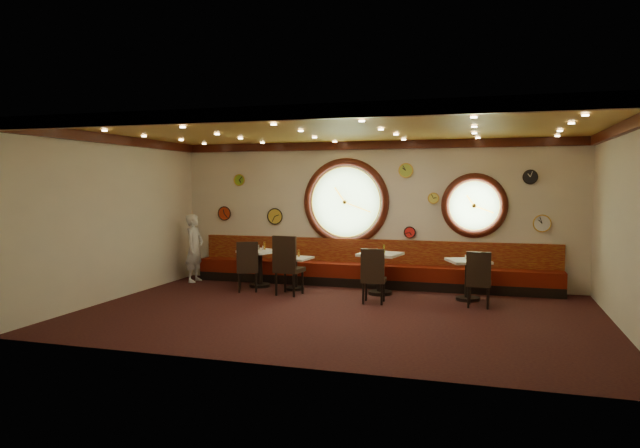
{
  "coord_description": "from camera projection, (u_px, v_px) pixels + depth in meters",
  "views": [
    {
      "loc": [
        2.52,
        -9.49,
        2.25
      ],
      "look_at": [
        -0.56,
        0.8,
        1.5
      ],
      "focal_mm": 32.0,
      "sensor_mm": 36.0,
      "label": 1
    }
  ],
  "objects": [
    {
      "name": "floor",
      "position": [
        337.0,
        313.0,
        9.95
      ],
      "size": [
        9.0,
        6.0,
        0.0
      ],
      "primitive_type": "cube",
      "color": "black",
      "rests_on": "ground"
    },
    {
      "name": "ceiling",
      "position": [
        338.0,
        129.0,
        9.72
      ],
      "size": [
        9.0,
        6.0,
        0.02
      ],
      "primitive_type": "cube",
      "color": "#BC8335",
      "rests_on": "wall_back"
    },
    {
      "name": "wall_back",
      "position": [
        372.0,
        213.0,
        12.7
      ],
      "size": [
        9.0,
        0.02,
        3.2
      ],
      "primitive_type": "cube",
      "color": "beige",
      "rests_on": "floor"
    },
    {
      "name": "wall_front",
      "position": [
        275.0,
        237.0,
        6.97
      ],
      "size": [
        9.0,
        0.02,
        3.2
      ],
      "primitive_type": "cube",
      "color": "beige",
      "rests_on": "floor"
    },
    {
      "name": "wall_left",
      "position": [
        115.0,
        218.0,
        11.12
      ],
      "size": [
        0.02,
        6.0,
        3.2
      ],
      "primitive_type": "cube",
      "color": "beige",
      "rests_on": "floor"
    },
    {
      "name": "wall_right",
      "position": [
        627.0,
        228.0,
        8.55
      ],
      "size": [
        0.02,
        6.0,
        3.2
      ],
      "primitive_type": "cube",
      "color": "beige",
      "rests_on": "floor"
    },
    {
      "name": "molding_back",
      "position": [
        372.0,
        145.0,
        12.55
      ],
      "size": [
        9.0,
        0.1,
        0.18
      ],
      "primitive_type": "cube",
      "color": "#37110A",
      "rests_on": "wall_back"
    },
    {
      "name": "molding_front",
      "position": [
        276.0,
        113.0,
        6.91
      ],
      "size": [
        9.0,
        0.1,
        0.18
      ],
      "primitive_type": "cube",
      "color": "#37110A",
      "rests_on": "wall_back"
    },
    {
      "name": "molding_left",
      "position": [
        115.0,
        140.0,
        11.0
      ],
      "size": [
        0.1,
        6.0,
        0.18
      ],
      "primitive_type": "cube",
      "color": "#37110A",
      "rests_on": "wall_back"
    },
    {
      "name": "molding_right",
      "position": [
        627.0,
        126.0,
        8.46
      ],
      "size": [
        0.1,
        6.0,
        0.18
      ],
      "primitive_type": "cube",
      "color": "#37110A",
      "rests_on": "wall_back"
    },
    {
      "name": "banquette_base",
      "position": [
        369.0,
        282.0,
        12.54
      ],
      "size": [
        8.0,
        0.55,
        0.2
      ],
      "primitive_type": "cube",
      "color": "black",
      "rests_on": "floor"
    },
    {
      "name": "banquette_seat",
      "position": [
        369.0,
        271.0,
        12.52
      ],
      "size": [
        8.0,
        0.55,
        0.3
      ],
      "primitive_type": "cube",
      "color": "#550F07",
      "rests_on": "banquette_base"
    },
    {
      "name": "banquette_back",
      "position": [
        371.0,
        252.0,
        12.71
      ],
      "size": [
        8.0,
        0.1,
        0.55
      ],
      "primitive_type": "cube",
      "color": "#65080B",
      "rests_on": "wall_back"
    },
    {
      "name": "porthole_left_glass",
      "position": [
        346.0,
        202.0,
        12.85
      ],
      "size": [
        1.66,
        0.02,
        1.66
      ],
      "primitive_type": "cylinder",
      "rotation": [
        1.57,
        0.0,
        0.0
      ],
      "color": "#83AE68",
      "rests_on": "wall_back"
    },
    {
      "name": "porthole_left_frame",
      "position": [
        346.0,
        202.0,
        12.84
      ],
      "size": [
        1.98,
        0.18,
        1.98
      ],
      "primitive_type": "torus",
      "rotation": [
        1.57,
        0.0,
        0.0
      ],
      "color": "#37110A",
      "rests_on": "wall_back"
    },
    {
      "name": "porthole_left_ring",
      "position": [
        345.0,
        202.0,
        12.81
      ],
      "size": [
        1.61,
        0.03,
        1.61
      ],
      "primitive_type": "torus",
      "rotation": [
        1.57,
        0.0,
        0.0
      ],
      "color": "gold",
      "rests_on": "wall_back"
    },
    {
      "name": "porthole_right_glass",
      "position": [
        474.0,
        206.0,
        12.06
      ],
      "size": [
        1.1,
        0.02,
        1.1
      ],
      "primitive_type": "cylinder",
      "rotation": [
        1.57,
        0.0,
        0.0
      ],
      "color": "#83AE68",
      "rests_on": "wall_back"
    },
    {
      "name": "porthole_right_frame",
      "position": [
        474.0,
        206.0,
        12.04
      ],
      "size": [
        1.38,
        0.18,
        1.38
      ],
      "primitive_type": "torus",
      "rotation": [
        1.57,
        0.0,
        0.0
      ],
      "color": "#37110A",
      "rests_on": "wall_back"
    },
    {
      "name": "porthole_right_ring",
      "position": [
        474.0,
        206.0,
        12.01
      ],
      "size": [
        1.09,
        0.03,
        1.09
      ],
      "primitive_type": "torus",
      "rotation": [
        1.57,
        0.0,
        0.0
      ],
      "color": "gold",
      "rests_on": "wall_back"
    },
    {
      "name": "wall_clock_0",
      "position": [
        433.0,
        198.0,
        12.26
      ],
      "size": [
        0.22,
        0.03,
        0.22
      ],
      "primitive_type": "cylinder",
      "rotation": [
        1.57,
        0.0,
        0.0
      ],
      "color": "#D7CD47",
      "rests_on": "wall_back"
    },
    {
      "name": "wall_clock_1",
      "position": [
        239.0,
        180.0,
        13.53
      ],
      "size": [
        0.26,
        0.03,
        0.26
      ],
      "primitive_type": "cylinder",
      "rotation": [
        1.57,
        0.0,
        0.0
      ],
      "color": "#77A921",
      "rests_on": "wall_back"
    },
    {
      "name": "wall_clock_2",
      "position": [
        410.0,
        232.0,
        12.45
      ],
      "size": [
        0.24,
        0.03,
        0.24
      ],
      "primitive_type": "cylinder",
      "rotation": [
        1.57,
        0.0,
        0.0
      ],
      "color": "red",
      "rests_on": "wall_back"
    },
    {
      "name": "wall_clock_3",
      "position": [
        275.0,
        216.0,
        13.33
      ],
      "size": [
        0.36,
        0.03,
        0.36
      ],
      "primitive_type": "cylinder",
      "rotation": [
        1.57,
        0.0,
        0.0
      ],
      "color": "gold",
      "rests_on": "wall_back"
    },
    {
      "name": "wall_clock_4",
      "position": [
        542.0,
        223.0,
        11.66
      ],
      "size": [
        0.34,
        0.03,
        0.34
      ],
      "primitive_type": "cylinder",
      "rotation": [
        1.57,
        0.0,
        0.0
      ],
      "color": "white",
      "rests_on": "wall_back"
    },
    {
      "name": "wall_clock_5",
      "position": [
        530.0,
        177.0,
        11.67
      ],
      "size": [
        0.28,
        0.03,
        0.28
      ],
      "primitive_type": "cylinder",
      "rotation": [
        1.57,
        0.0,
        0.0
      ],
      "color": "black",
      "rests_on": "wall_back"
    },
    {
      "name": "wall_clock_6",
      "position": [
        406.0,
        170.0,
        12.39
      ],
      "size": [
        0.3,
        0.03,
        0.3
      ],
      "primitive_type": "cylinder",
      "rotation": [
        1.57,
        0.0,
        0.0
      ],
      "color": "#A9C33D",
      "rests_on": "wall_back"
    },
    {
      "name": "wall_clock_7",
      "position": [
        225.0,
        213.0,
        13.7
      ],
      "size": [
        0.32,
        0.03,
        0.32
      ],
      "primitive_type": "cylinder",
      "rotation": [
        1.57,
        0.0,
        0.0
      ],
      "color": "#B92C12",
      "rests_on": "wall_back"
    },
    {
      "name": "table_a",
      "position": [
        260.0,
        264.0,
        12.51
      ],
      "size": [
        0.96,
        0.96,
        0.81
      ],
      "color": "black",
      "rests_on": "floor"
    },
    {
      "name": "table_b",
      "position": [
        295.0,
        269.0,
        12.15
      ],
      "size": [
        0.71,
        0.71,
        0.7
      ],
      "color": "black",
      "rests_on": "floor"
    },
    {
      "name": "table_c",
      "position": [
        380.0,
        268.0,
        11.63
      ],
      "size": [
        0.91,
        0.91,
        0.85
      ],
      "color": "black",
      "rests_on": "floor"
    },
    {
      "name": "table_d",
      "position": [
        468.0,
        275.0,
        11.02
      ],
      "size": [
        0.94,
        0.94,
        0.8
      ],
      "color": "black",
      "rests_on": "floor"
    },
    {
      "name": "chair_a",
      "position": [
        248.0,
        263.0,
        11.89
      ],
      "size": [
        0.58,
        0.58,
        0.66
      ],
      "rotation": [
        0.0,
        0.0,
        0.4
      ],
      "color": "black",
      "rests_on": "floor"
    },
    {
      "name": "chair_b",
      "position": [
        287.0,
        261.0,
        11.48
      ],
      "size": [
        0.57,
        0.57,
        0.75
      ],
      "rotation": [
        0.0,
        0.0,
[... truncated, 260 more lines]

